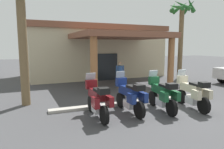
{
  "coord_description": "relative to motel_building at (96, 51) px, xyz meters",
  "views": [
    {
      "loc": [
        -5.66,
        -7.23,
        2.68
      ],
      "look_at": [
        -1.67,
        2.81,
        1.2
      ],
      "focal_mm": 33.3,
      "sensor_mm": 36.0,
      "label": 1
    }
  ],
  "objects": [
    {
      "name": "motorcycle_blue",
      "position": [
        -1.9,
        -10.73,
        -1.57
      ],
      "size": [
        0.72,
        2.21,
        1.61
      ],
      "rotation": [
        0.0,
        0.0,
        1.61
      ],
      "color": "black",
      "rests_on": "ground_plane"
    },
    {
      "name": "curb_strip",
      "position": [
        -1.2,
        -9.56,
        -2.21
      ],
      "size": [
        7.54,
        0.36,
        0.12
      ],
      "primitive_type": "cube",
      "color": "#ADA89E",
      "rests_on": "ground_plane"
    },
    {
      "name": "palm_tree_near_portico",
      "position": [
        5.93,
        -4.2,
        2.28
      ],
      "size": [
        2.07,
        2.21,
        6.4
      ],
      "color": "brown",
      "rests_on": "ground_plane"
    },
    {
      "name": "motorcycle_cream",
      "position": [
        0.87,
        -11.19,
        -1.57
      ],
      "size": [
        0.77,
        2.21,
        1.61
      ],
      "rotation": [
        0.0,
        0.0,
        1.45
      ],
      "color": "black",
      "rests_on": "ground_plane"
    },
    {
      "name": "ground_plane",
      "position": [
        0.1,
        -10.78,
        -2.27
      ],
      "size": [
        80.0,
        80.0,
        0.0
      ],
      "primitive_type": "plane",
      "color": "#424244"
    },
    {
      "name": "motorcycle_maroon",
      "position": [
        -3.28,
        -10.8,
        -1.57
      ],
      "size": [
        0.7,
        2.21,
        1.61
      ],
      "rotation": [
        0.0,
        0.0,
        1.58
      ],
      "color": "black",
      "rests_on": "ground_plane"
    },
    {
      "name": "pedestrian",
      "position": [
        -0.21,
        -5.93,
        -1.29
      ],
      "size": [
        0.52,
        0.32,
        1.69
      ],
      "rotation": [
        0.0,
        0.0,
        1.36
      ],
      "color": "brown",
      "rests_on": "ground_plane"
    },
    {
      "name": "motel_building",
      "position": [
        0.0,
        0.0,
        0.0
      ],
      "size": [
        12.01,
        11.09,
        4.42
      ],
      "rotation": [
        0.0,
        0.0,
        0.04
      ],
      "color": "beige",
      "rests_on": "ground_plane"
    },
    {
      "name": "motorcycle_green",
      "position": [
        -0.51,
        -10.96,
        -1.57
      ],
      "size": [
        0.75,
        2.21,
        1.61
      ],
      "rotation": [
        0.0,
        0.0,
        1.46
      ],
      "color": "black",
      "rests_on": "ground_plane"
    },
    {
      "name": "palm_tree_roadside",
      "position": [
        -5.8,
        -7.92,
        1.88
      ],
      "size": [
        1.96,
        2.04,
        5.74
      ],
      "color": "brown",
      "rests_on": "ground_plane"
    }
  ]
}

